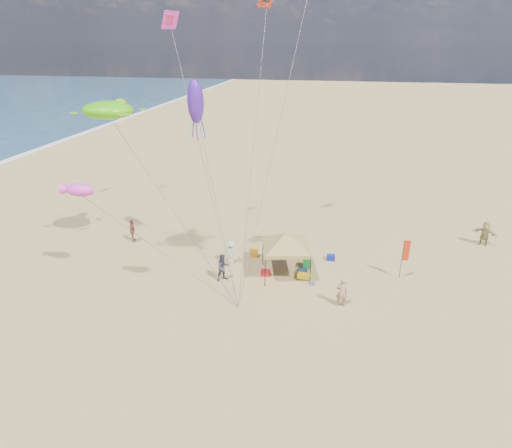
# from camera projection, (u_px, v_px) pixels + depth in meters

# --- Properties ---
(ground) EXTENTS (280.00, 280.00, 0.00)m
(ground) POSITION_uv_depth(u_px,v_px,m) (245.00, 314.00, 23.25)
(ground) COLOR tan
(ground) RESTS_ON ground
(canopy_tent) EXTENTS (5.27, 5.27, 3.33)m
(canopy_tent) POSITION_uv_depth(u_px,v_px,m) (286.00, 234.00, 26.05)
(canopy_tent) COLOR black
(canopy_tent) RESTS_ON ground
(feather_flag) EXTENTS (0.40, 0.09, 2.65)m
(feather_flag) POSITION_uv_depth(u_px,v_px,m) (405.00, 253.00, 25.98)
(feather_flag) COLOR black
(feather_flag) RESTS_ON ground
(cooler_red) EXTENTS (0.54, 0.38, 0.38)m
(cooler_red) POSITION_uv_depth(u_px,v_px,m) (265.00, 273.00, 26.95)
(cooler_red) COLOR red
(cooler_red) RESTS_ON ground
(cooler_blue) EXTENTS (0.54, 0.38, 0.38)m
(cooler_blue) POSITION_uv_depth(u_px,v_px,m) (331.00, 258.00, 28.83)
(cooler_blue) COLOR navy
(cooler_blue) RESTS_ON ground
(bag_navy) EXTENTS (0.69, 0.54, 0.36)m
(bag_navy) POSITION_uv_depth(u_px,v_px,m) (302.00, 271.00, 27.17)
(bag_navy) COLOR #0D223D
(bag_navy) RESTS_ON ground
(bag_orange) EXTENTS (0.54, 0.69, 0.36)m
(bag_orange) POSITION_uv_depth(u_px,v_px,m) (268.00, 248.00, 30.12)
(bag_orange) COLOR orange
(bag_orange) RESTS_ON ground
(chair_green) EXTENTS (0.50, 0.50, 0.70)m
(chair_green) POSITION_uv_depth(u_px,v_px,m) (307.00, 263.00, 27.81)
(chair_green) COLOR #198B31
(chair_green) RESTS_ON ground
(chair_yellow) EXTENTS (0.50, 0.50, 0.70)m
(chair_yellow) POSITION_uv_depth(u_px,v_px,m) (254.00, 252.00, 29.28)
(chair_yellow) COLOR orange
(chair_yellow) RESTS_ON ground
(crate_grey) EXTENTS (0.34, 0.30, 0.28)m
(crate_grey) POSITION_uv_depth(u_px,v_px,m) (312.00, 283.00, 25.98)
(crate_grey) COLOR slate
(crate_grey) RESTS_ON ground
(beach_cart) EXTENTS (0.90, 0.50, 0.24)m
(beach_cart) POSITION_uv_depth(u_px,v_px,m) (305.00, 276.00, 26.58)
(beach_cart) COLOR gold
(beach_cart) RESTS_ON ground
(person_near_a) EXTENTS (0.70, 0.52, 1.74)m
(person_near_a) POSITION_uv_depth(u_px,v_px,m) (342.00, 292.00, 23.64)
(person_near_a) COLOR tan
(person_near_a) RESTS_ON ground
(person_near_b) EXTENTS (1.06, 1.03, 1.72)m
(person_near_b) POSITION_uv_depth(u_px,v_px,m) (223.00, 267.00, 26.21)
(person_near_b) COLOR #393C4D
(person_near_b) RESTS_ON ground
(person_near_c) EXTENTS (1.08, 0.70, 1.58)m
(person_near_c) POSITION_uv_depth(u_px,v_px,m) (231.00, 253.00, 28.18)
(person_near_c) COLOR beige
(person_near_c) RESTS_ON ground
(person_far_a) EXTENTS (0.75, 1.08, 1.70)m
(person_far_a) POSITION_uv_depth(u_px,v_px,m) (132.00, 231.00, 31.27)
(person_far_a) COLOR brown
(person_far_a) RESTS_ON ground
(person_far_c) EXTENTS (1.72, 1.21, 1.79)m
(person_far_c) POSITION_uv_depth(u_px,v_px,m) (485.00, 233.00, 30.70)
(person_far_c) COLOR tan
(person_far_c) RESTS_ON ground
(turtle_kite) EXTENTS (3.60, 3.16, 1.02)m
(turtle_kite) POSITION_uv_depth(u_px,v_px,m) (108.00, 110.00, 25.22)
(turtle_kite) COLOR #49C90A
(turtle_kite) RESTS_ON ground
(fish_kite) EXTENTS (1.85, 1.41, 0.74)m
(fish_kite) POSITION_uv_depth(u_px,v_px,m) (80.00, 190.00, 23.72)
(fish_kite) COLOR #FF3CD5
(fish_kite) RESTS_ON ground
(squid_kite) EXTENTS (1.21, 1.21, 2.51)m
(squid_kite) POSITION_uv_depth(u_px,v_px,m) (196.00, 102.00, 25.04)
(squid_kite) COLOR #4A1BA5
(squid_kite) RESTS_ON ground
(stunt_kite_pink) EXTENTS (1.05, 1.26, 1.07)m
(stunt_kite_pink) POSITION_uv_depth(u_px,v_px,m) (170.00, 20.00, 27.83)
(stunt_kite_pink) COLOR #EA31BE
(stunt_kite_pink) RESTS_ON ground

